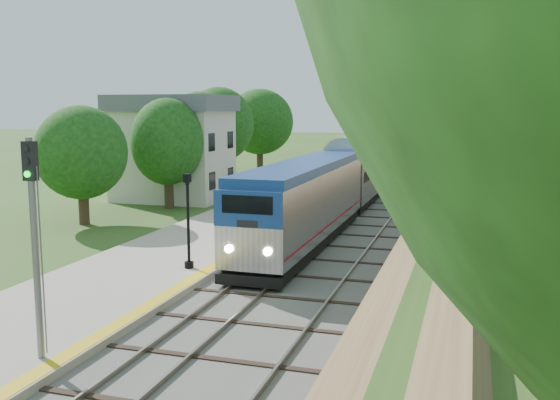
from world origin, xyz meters
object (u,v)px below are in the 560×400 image
(train, at_px, (404,149))
(signal_platform, at_px, (34,225))
(lamppost_far, at_px, (188,226))
(signal_farside, at_px, (438,158))
(station_building, at_px, (173,147))
(signal_gantry, at_px, (420,129))

(train, xyz_separation_m, signal_platform, (-2.90, -63.26, 1.91))
(train, height_order, lamppost_far, train)
(signal_platform, bearing_deg, signal_farside, 67.55)
(signal_platform, bearing_deg, station_building, 110.40)
(station_building, relative_size, signal_gantry, 1.02)
(signal_gantry, relative_size, signal_farside, 1.22)
(signal_gantry, distance_m, lamppost_far, 45.41)
(signal_gantry, bearing_deg, signal_farside, -83.52)
(signal_gantry, bearing_deg, lamppost_far, -97.20)
(train, bearing_deg, signal_gantry, -73.67)
(signal_gantry, relative_size, lamppost_far, 2.11)
(signal_farside, bearing_deg, signal_platform, -112.45)
(train, distance_m, signal_farside, 41.76)
(train, height_order, signal_platform, signal_platform)
(lamppost_far, xyz_separation_m, signal_farside, (9.41, 12.16, 2.16))
(signal_gantry, xyz_separation_m, lamppost_far, (-5.68, -44.97, -2.66))
(signal_gantry, height_order, lamppost_far, signal_gantry)
(station_building, bearing_deg, lamppost_far, -61.64)
(lamppost_far, xyz_separation_m, signal_platform, (0.31, -9.86, 1.87))
(station_building, height_order, signal_farside, station_building)
(signal_gantry, xyz_separation_m, signal_farside, (3.73, -32.81, -0.50))
(signal_platform, relative_size, signal_farside, 0.86)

